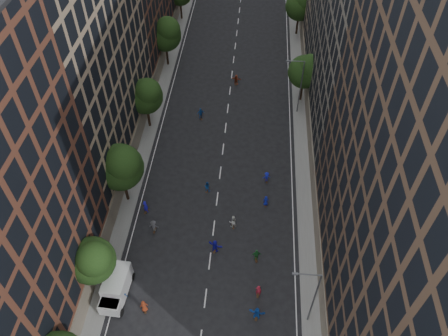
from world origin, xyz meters
name	(u,v)px	position (x,y,z in m)	size (l,w,h in m)	color
ground	(225,130)	(0.00, 40.00, 0.00)	(240.00, 240.00, 0.00)	black
sidewalk_left	(154,94)	(-12.00, 47.50, 0.07)	(4.00, 105.00, 0.15)	slate
sidewalk_right	(305,102)	(12.00, 47.50, 0.07)	(4.00, 105.00, 0.15)	slate
bldg_left_b	(55,38)	(-19.00, 35.00, 17.00)	(14.00, 26.00, 34.00)	#967D62
bldg_right_b	(382,17)	(19.00, 44.00, 16.50)	(14.00, 28.00, 33.00)	#5C574C
tree_left_1	(92,260)	(-11.02, 13.86, 5.55)	(4.80, 4.80, 8.21)	black
tree_left_2	(121,166)	(-10.99, 25.83, 6.36)	(5.60, 5.60, 9.45)	black
tree_left_3	(146,95)	(-11.02, 39.85, 5.82)	(5.00, 5.00, 8.58)	black
tree_left_4	(166,33)	(-11.00, 55.84, 6.10)	(5.40, 5.40, 9.08)	black
tree_right_a	(306,70)	(11.38, 47.85, 5.63)	(5.00, 5.00, 8.39)	black
tree_right_b	(301,4)	(11.39, 67.85, 5.96)	(5.20, 5.20, 8.83)	black
streetlamp_near	(313,296)	(10.37, 12.00, 5.17)	(2.64, 0.22, 9.06)	#595B60
streetlamp_far	(300,84)	(10.37, 45.00, 5.17)	(2.64, 0.22, 9.06)	#595B60
cargo_van	(116,287)	(-9.29, 13.23, 1.43)	(2.67, 5.23, 2.72)	silver
skater_4	(123,295)	(-8.50, 12.67, 0.97)	(1.13, 0.47, 1.93)	#144EA6
skater_5	(257,314)	(5.43, 11.83, 0.90)	(1.66, 0.53, 1.79)	#154AAF
skater_6	(144,306)	(-6.08, 11.69, 0.84)	(0.82, 0.54, 1.68)	maroon
skater_7	(258,291)	(5.51, 14.36, 0.87)	(0.64, 0.42, 1.75)	maroon
skater_8	(233,222)	(2.25, 22.91, 0.93)	(0.90, 0.70, 1.86)	silver
skater_9	(154,226)	(-6.96, 21.55, 0.88)	(1.14, 0.66, 1.77)	#3E3E43
skater_10	(256,255)	(5.18, 18.61, 0.89)	(1.05, 0.44, 1.79)	#1C5D28
skater_11	(215,246)	(0.47, 19.39, 0.91)	(1.69, 0.54, 1.82)	#1915B2
skater_12	(266,201)	(6.10, 26.55, 0.75)	(0.73, 0.48, 1.49)	#121B93
skater_13	(146,207)	(-8.50, 24.27, 0.97)	(0.71, 0.46, 1.93)	#1C16BA
skater_14	(207,187)	(-1.38, 28.23, 0.78)	(0.76, 0.59, 1.56)	#114191
skater_15	(267,177)	(6.13, 30.49, 0.77)	(1.00, 0.58, 1.55)	#161DB7
skater_16	(201,114)	(-3.87, 42.31, 0.92)	(1.07, 0.45, 1.83)	#154EAF
skater_17	(236,80)	(0.88, 51.31, 0.86)	(1.60, 0.51, 1.73)	maroon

